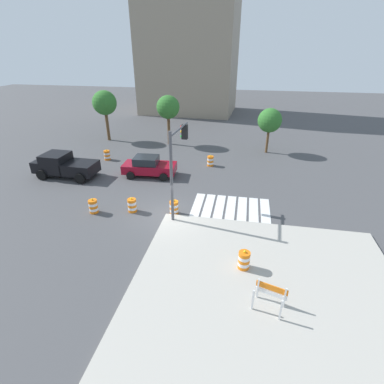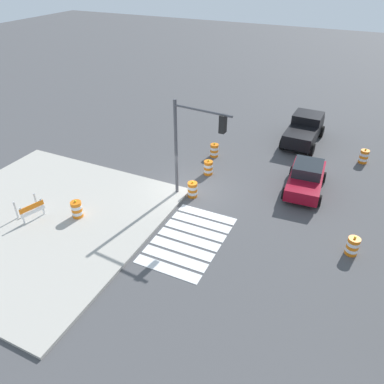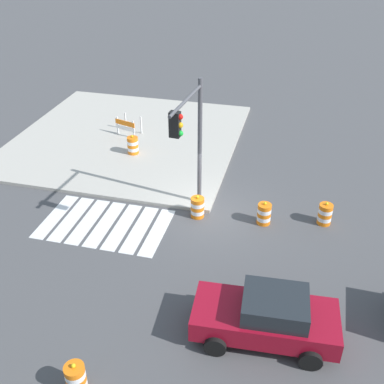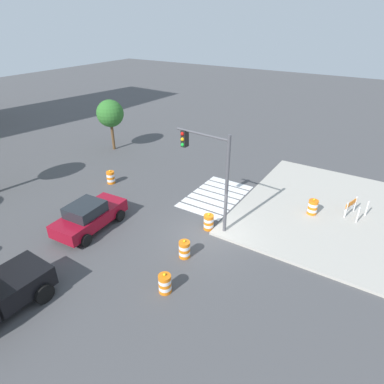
{
  "view_description": "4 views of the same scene",
  "coord_description": "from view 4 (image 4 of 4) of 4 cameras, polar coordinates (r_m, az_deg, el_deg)",
  "views": [
    {
      "loc": [
        4.52,
        -15.35,
        9.72
      ],
      "look_at": [
        1.39,
        1.58,
        1.03
      ],
      "focal_mm": 27.28,
      "sensor_mm": 36.0,
      "label": 1
    },
    {
      "loc": [
        16.71,
        8.0,
        11.89
      ],
      "look_at": [
        1.42,
        0.74,
        0.96
      ],
      "focal_mm": 35.0,
      "sensor_mm": 36.0,
      "label": 2
    },
    {
      "loc": [
        -3.27,
        16.0,
        11.27
      ],
      "look_at": [
        0.48,
        1.14,
        1.69
      ],
      "focal_mm": 43.73,
      "sensor_mm": 36.0,
      "label": 3
    },
    {
      "loc": [
        -12.97,
        -7.12,
        10.64
      ],
      "look_at": [
        0.91,
        1.71,
        1.75
      ],
      "focal_mm": 30.72,
      "sensor_mm": 36.0,
      "label": 4
    }
  ],
  "objects": [
    {
      "name": "sports_car",
      "position": [
        19.15,
        -17.43,
        -3.95
      ],
      "size": [
        4.41,
        2.35,
        1.63
      ],
      "color": "maroon",
      "rests_on": "ground"
    },
    {
      "name": "traffic_barrel_median_far",
      "position": [
        24.09,
        -13.93,
        2.48
      ],
      "size": [
        0.56,
        0.56,
        1.02
      ],
      "color": "orange",
      "rests_on": "ground"
    },
    {
      "name": "traffic_light_pole",
      "position": [
        17.04,
        2.93,
        5.07
      ],
      "size": [
        0.51,
        3.28,
        5.5
      ],
      "color": "#4C4C51",
      "rests_on": "sidewalk_corner"
    },
    {
      "name": "traffic_barrel_near_corner",
      "position": [
        18.42,
        2.9,
        -5.23
      ],
      "size": [
        0.56,
        0.56,
        1.02
      ],
      "color": "orange",
      "rests_on": "ground"
    },
    {
      "name": "ground_plane",
      "position": [
        18.22,
        3.02,
        -7.39
      ],
      "size": [
        120.0,
        120.0,
        0.0
      ],
      "primitive_type": "plane",
      "color": "#474749"
    },
    {
      "name": "traffic_barrel_crosswalk_end",
      "position": [
        16.44,
        -1.32,
        -9.92
      ],
      "size": [
        0.56,
        0.56,
        1.02
      ],
      "color": "orange",
      "rests_on": "ground"
    },
    {
      "name": "crosswalk_stripes",
      "position": [
        21.92,
        4.14,
        -0.71
      ],
      "size": [
        5.1,
        3.2,
        0.02
      ],
      "color": "silver",
      "rests_on": "ground"
    },
    {
      "name": "construction_barricade",
      "position": [
        21.48,
        26.24,
        -2.33
      ],
      "size": [
        1.41,
        1.11,
        1.0
      ],
      "color": "silver",
      "rests_on": "sidewalk_corner"
    },
    {
      "name": "traffic_barrel_on_sidewalk",
      "position": [
        20.76,
        20.21,
        -2.46
      ],
      "size": [
        0.56,
        0.56,
        1.02
      ],
      "color": "orange",
      "rests_on": "sidewalk_corner"
    },
    {
      "name": "traffic_barrel_far_curb",
      "position": [
        14.72,
        -4.73,
        -15.56
      ],
      "size": [
        0.56,
        0.56,
        1.02
      ],
      "color": "orange",
      "rests_on": "ground"
    },
    {
      "name": "sidewalk_corner",
      "position": [
        21.74,
        25.2,
        -3.7
      ],
      "size": [
        12.0,
        12.0,
        0.15
      ],
      "primitive_type": "cube",
      "color": "#ADA89E",
      "rests_on": "ground"
    },
    {
      "name": "street_tree_streetside_near",
      "position": [
        29.67,
        -14.02,
        13.06
      ],
      "size": [
        2.31,
        2.31,
        4.38
      ],
      "color": "brown",
      "rests_on": "ground"
    }
  ]
}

